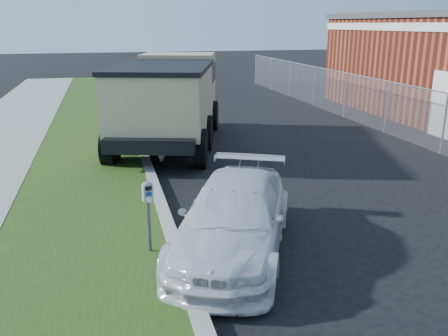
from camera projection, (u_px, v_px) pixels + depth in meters
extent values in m
plane|color=black|center=(308.00, 228.00, 8.99)|extent=(120.00, 120.00, 0.00)
cube|color=gray|center=(159.00, 200.00, 10.21)|extent=(0.25, 50.00, 0.15)
cube|color=#1A3E11|center=(82.00, 207.00, 9.84)|extent=(3.00, 50.00, 0.13)
plane|color=slate|center=(386.00, 107.00, 16.62)|extent=(0.00, 30.00, 30.00)
cylinder|color=#979EA5|center=(389.00, 82.00, 16.36)|extent=(0.04, 30.00, 0.04)
cylinder|color=#979EA5|center=(444.00, 124.00, 13.84)|extent=(0.06, 0.06, 1.80)
cylinder|color=#979EA5|center=(386.00, 107.00, 16.62)|extent=(0.06, 0.06, 1.80)
cylinder|color=#979EA5|center=(345.00, 95.00, 19.40)|extent=(0.06, 0.06, 1.80)
cylinder|color=#979EA5|center=(314.00, 86.00, 22.18)|extent=(0.06, 0.06, 1.80)
cylinder|color=#979EA5|center=(290.00, 79.00, 24.97)|extent=(0.06, 0.06, 1.80)
cylinder|color=#979EA5|center=(271.00, 74.00, 27.75)|extent=(0.06, 0.06, 1.80)
cylinder|color=#979EA5|center=(256.00, 69.00, 30.53)|extent=(0.06, 0.06, 1.80)
cube|color=silver|center=(415.00, 27.00, 17.11)|extent=(0.06, 14.00, 0.30)
cube|color=silver|center=(442.00, 105.00, 15.97)|extent=(0.08, 1.10, 2.20)
cylinder|color=#3F4247|center=(149.00, 227.00, 7.68)|extent=(0.07, 0.07, 0.88)
cube|color=gray|center=(148.00, 193.00, 7.51)|extent=(0.18, 0.14, 0.26)
ellipsoid|color=gray|center=(147.00, 185.00, 7.47)|extent=(0.19, 0.14, 0.10)
cube|color=black|center=(148.00, 188.00, 7.44)|extent=(0.11, 0.03, 0.07)
cube|color=navy|center=(149.00, 194.00, 7.47)|extent=(0.10, 0.03, 0.06)
cylinder|color=silver|center=(149.00, 200.00, 7.50)|extent=(0.10, 0.03, 0.10)
cube|color=#3F4247|center=(149.00, 193.00, 7.46)|extent=(0.04, 0.01, 0.04)
imported|color=silver|center=(234.00, 216.00, 8.00)|extent=(3.27, 4.49, 1.21)
cube|color=black|center=(169.00, 121.00, 14.95)|extent=(4.20, 7.17, 0.37)
cube|color=tan|center=(179.00, 84.00, 17.02)|extent=(2.94, 2.55, 2.12)
cube|color=black|center=(179.00, 72.00, 16.90)|extent=(2.97, 2.58, 0.64)
cube|color=tan|center=(164.00, 97.00, 13.88)|extent=(3.73, 5.00, 1.70)
cube|color=black|center=(162.00, 67.00, 13.62)|extent=(3.86, 5.13, 0.13)
cube|color=black|center=(183.00, 106.00, 18.26)|extent=(2.48, 0.89, 0.32)
cylinder|color=black|center=(146.00, 115.00, 17.30)|extent=(0.63, 1.11, 1.06)
cylinder|color=black|center=(213.00, 115.00, 17.19)|extent=(0.63, 1.11, 1.06)
cylinder|color=black|center=(127.00, 132.00, 14.56)|extent=(0.63, 1.11, 1.06)
cylinder|color=black|center=(206.00, 133.00, 14.45)|extent=(0.63, 1.11, 1.06)
cylinder|color=black|center=(110.00, 147.00, 12.74)|extent=(0.63, 1.11, 1.06)
cylinder|color=black|center=(200.00, 148.00, 12.63)|extent=(0.63, 1.11, 1.06)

